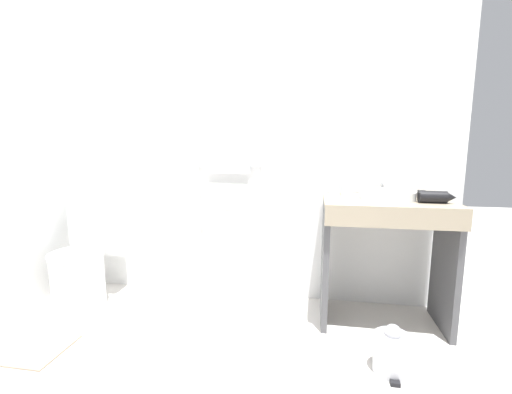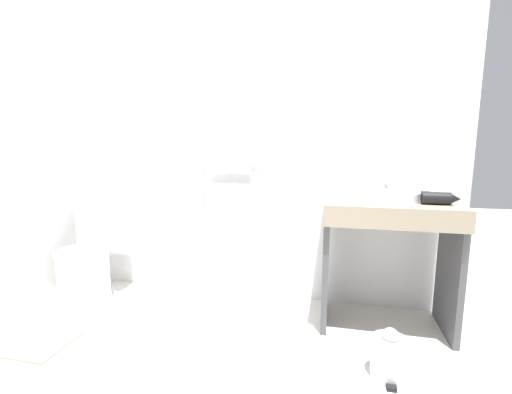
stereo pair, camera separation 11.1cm
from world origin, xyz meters
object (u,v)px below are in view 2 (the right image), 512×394
cup_near_wall (337,188)px  toilet (90,260)px  sink_basin (390,196)px  trash_bin (389,356)px  hair_dryer (438,198)px  cup_near_edge (349,190)px  towel_radiator (232,195)px

cup_near_wall → toilet: bearing=-171.6°
sink_basin → cup_near_wall: (-0.35, 0.16, 0.02)m
sink_basin → trash_bin: size_ratio=1.27×
hair_dryer → trash_bin: bearing=-122.7°
toilet → cup_near_edge: cup_near_edge is taller
cup_near_edge → sink_basin: bearing=-23.5°
sink_basin → cup_near_edge: cup_near_edge is taller
hair_dryer → towel_radiator: bearing=167.5°
toilet → towel_radiator: size_ratio=0.67×
towel_radiator → sink_basin: (1.17, -0.23, 0.07)m
cup_near_edge → hair_dryer: 0.57m
hair_dryer → toilet: bearing=-179.3°
towel_radiator → trash_bin: 1.57m
hair_dryer → cup_near_edge: bearing=158.8°
cup_near_edge → trash_bin: size_ratio=0.32×
towel_radiator → sink_basin: 1.20m
towel_radiator → sink_basin: bearing=-11.0°
towel_radiator → cup_near_edge: 0.92m
sink_basin → cup_near_wall: 0.38m
towel_radiator → cup_near_edge: (0.91, -0.11, 0.08)m
cup_near_wall → trash_bin: (0.30, -0.75, -0.82)m
towel_radiator → cup_near_edge: size_ratio=13.73×
cup_near_wall → cup_near_edge: size_ratio=1.09×
sink_basin → hair_dryer: bearing=-18.8°
towel_radiator → trash_bin: size_ratio=4.35×
cup_near_edge → cup_near_wall: bearing=149.6°
hair_dryer → trash_bin: 1.00m
toilet → hair_dryer: (2.54, 0.03, 0.59)m
sink_basin → hair_dryer: (0.27, -0.09, 0.01)m
cup_near_wall → hair_dryer: (0.62, -0.26, -0.01)m
towel_radiator → cup_near_wall: towel_radiator is taller
sink_basin → cup_near_edge: bearing=156.5°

